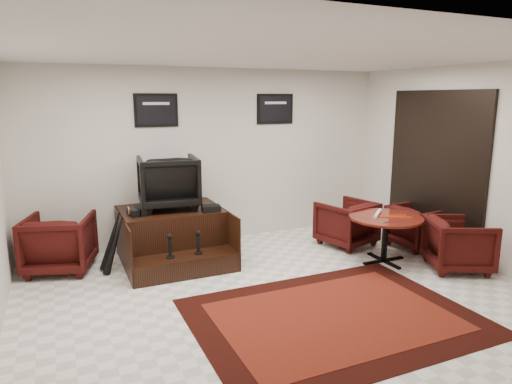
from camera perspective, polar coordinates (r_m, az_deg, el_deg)
ground at (r=5.60m, az=3.37°, el=-12.97°), size 6.00×6.00×0.00m
room_shell at (r=5.42m, az=6.86°, el=5.79°), size 6.02×5.02×2.81m
area_rug at (r=5.20m, az=9.66°, el=-15.12°), size 3.00×2.25×0.01m
shine_podium at (r=6.79m, az=-10.37°, el=-5.53°), size 1.45×1.50×0.75m
shine_chair at (r=6.74m, az=-10.93°, el=1.57°), size 0.91×0.86×0.85m
shoes_pair at (r=6.49m, az=-14.63°, el=-2.39°), size 0.26×0.30×0.10m
polish_kit at (r=6.52m, az=-5.64°, el=-2.05°), size 0.28×0.21×0.09m
umbrella_black at (r=6.43m, az=-17.33°, el=-6.38°), size 0.30×0.11×0.80m
umbrella_hooked at (r=6.58m, az=-17.64°, el=-5.78°), size 0.31×0.12×0.84m
armchair_side at (r=6.80m, az=-23.37°, el=-5.56°), size 1.03×1.00×0.86m
meeting_table at (r=6.78m, az=15.90°, el=-3.67°), size 1.03×1.03×0.67m
table_chair_back at (r=7.47m, az=11.25°, el=-3.55°), size 0.93×0.90×0.80m
table_chair_window at (r=7.67m, az=19.40°, el=-3.82°), size 0.74×0.78×0.74m
table_chair_corner at (r=6.88m, az=24.04°, el=-5.70°), size 0.99×1.01×0.79m
paper_roll at (r=6.81m, az=14.97°, el=-2.60°), size 0.34×0.32×0.05m
table_clutter at (r=6.73m, az=16.81°, el=-3.04°), size 0.56×0.36×0.01m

